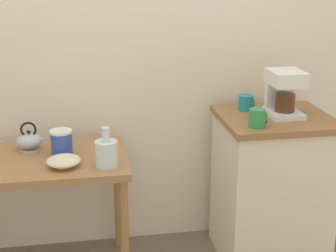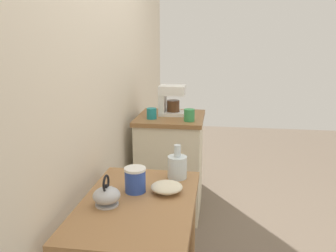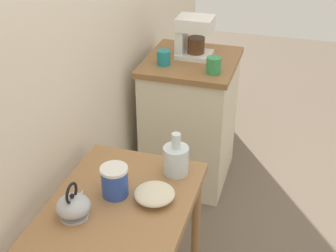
# 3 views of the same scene
# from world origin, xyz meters

# --- Properties ---
(ground_plane) EXTENTS (8.00, 8.00, 0.00)m
(ground_plane) POSITION_xyz_m (0.00, 0.00, 0.00)
(ground_plane) COLOR #6B5B4C
(back_wall) EXTENTS (4.40, 0.10, 2.80)m
(back_wall) POSITION_xyz_m (0.10, 0.45, 1.40)
(back_wall) COLOR beige
(back_wall) RESTS_ON ground_plane
(wooden_table) EXTENTS (0.92, 0.59, 0.73)m
(wooden_table) POSITION_xyz_m (-0.56, 0.04, 0.64)
(wooden_table) COLOR #9E7044
(wooden_table) RESTS_ON ground_plane
(kitchen_counter) EXTENTS (0.63, 0.57, 0.90)m
(kitchen_counter) POSITION_xyz_m (0.75, 0.05, 0.45)
(kitchen_counter) COLOR beige
(kitchen_counter) RESTS_ON ground_plane
(bowl_stoneware) EXTENTS (0.18, 0.18, 0.06)m
(bowl_stoneware) POSITION_xyz_m (-0.43, -0.09, 0.76)
(bowl_stoneware) COLOR beige
(bowl_stoneware) RESTS_ON wooden_table
(teakettle) EXTENTS (0.17, 0.14, 0.16)m
(teakettle) POSITION_xyz_m (-0.62, 0.19, 0.78)
(teakettle) COLOR #B2B5BA
(teakettle) RESTS_ON wooden_table
(glass_carafe_vase) EXTENTS (0.12, 0.12, 0.21)m
(glass_carafe_vase) POSITION_xyz_m (-0.21, -0.13, 0.80)
(glass_carafe_vase) COLOR silver
(glass_carafe_vase) RESTS_ON wooden_table
(canister_enamel) EXTENTS (0.12, 0.12, 0.14)m
(canister_enamel) POSITION_xyz_m (-0.45, 0.08, 0.80)
(canister_enamel) COLOR #2D4CAD
(canister_enamel) RESTS_ON wooden_table
(coffee_maker) EXTENTS (0.18, 0.22, 0.26)m
(coffee_maker) POSITION_xyz_m (0.80, 0.06, 1.04)
(coffee_maker) COLOR white
(coffee_maker) RESTS_ON kitchen_counter
(mug_dark_teal) EXTENTS (0.09, 0.08, 0.09)m
(mug_dark_teal) POSITION_xyz_m (0.62, 0.19, 0.94)
(mug_dark_teal) COLOR teal
(mug_dark_teal) RESTS_ON kitchen_counter
(mug_tall_green) EXTENTS (0.09, 0.09, 0.10)m
(mug_tall_green) POSITION_xyz_m (0.58, -0.13, 0.95)
(mug_tall_green) COLOR #338C4C
(mug_tall_green) RESTS_ON kitchen_counter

